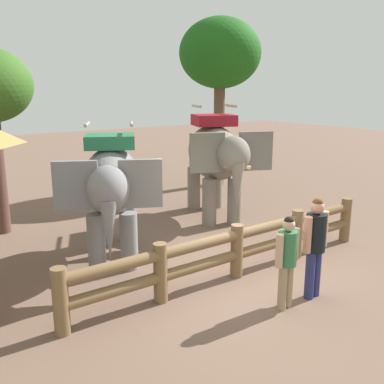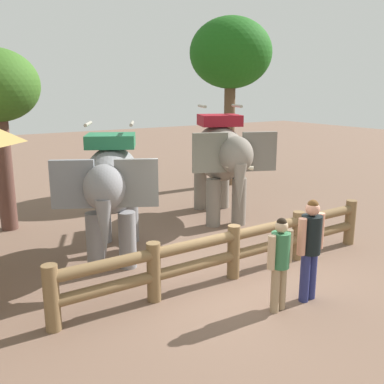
{
  "view_description": "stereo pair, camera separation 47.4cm",
  "coord_description": "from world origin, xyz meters",
  "px_view_note": "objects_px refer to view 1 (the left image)",
  "views": [
    {
      "loc": [
        -5.24,
        -5.67,
        3.58
      ],
      "look_at": [
        0.0,
        1.73,
        1.4
      ],
      "focal_mm": 40.72,
      "sensor_mm": 36.0,
      "label": 1
    },
    {
      "loc": [
        -4.85,
        -5.93,
        3.58
      ],
      "look_at": [
        0.0,
        1.73,
        1.4
      ],
      "focal_mm": 40.72,
      "sensor_mm": 36.0,
      "label": 2
    }
  ],
  "objects_px": {
    "elephant_near_left": "(112,185)",
    "tourist_woman_in_black": "(287,256)",
    "log_fence": "(237,247)",
    "tourist_man_in_blue": "(315,241)",
    "elephant_center": "(216,156)",
    "tree_far_left": "(220,55)"
  },
  "relations": [
    {
      "from": "elephant_near_left",
      "to": "elephant_center",
      "type": "distance_m",
      "value": 3.8
    },
    {
      "from": "tourist_man_in_blue",
      "to": "tree_far_left",
      "type": "xyz_separation_m",
      "value": [
        4.42,
        8.14,
        3.66
      ]
    },
    {
      "from": "elephant_near_left",
      "to": "tree_far_left",
      "type": "distance_m",
      "value": 8.48
    },
    {
      "from": "log_fence",
      "to": "tourist_man_in_blue",
      "type": "height_order",
      "value": "tourist_man_in_blue"
    },
    {
      "from": "elephant_near_left",
      "to": "log_fence",
      "type": "bearing_deg",
      "value": -55.28
    },
    {
      "from": "tourist_woman_in_black",
      "to": "tourist_man_in_blue",
      "type": "bearing_deg",
      "value": 0.26
    },
    {
      "from": "tourist_woman_in_black",
      "to": "elephant_near_left",
      "type": "bearing_deg",
      "value": 110.77
    },
    {
      "from": "log_fence",
      "to": "tourist_woman_in_black",
      "type": "relative_size",
      "value": 4.49
    },
    {
      "from": "elephant_center",
      "to": "tourist_man_in_blue",
      "type": "relative_size",
      "value": 2.08
    },
    {
      "from": "log_fence",
      "to": "elephant_center",
      "type": "xyz_separation_m",
      "value": [
        2.1,
        3.32,
        1.15
      ]
    },
    {
      "from": "tourist_man_in_blue",
      "to": "tree_far_left",
      "type": "distance_m",
      "value": 9.96
    },
    {
      "from": "tourist_man_in_blue",
      "to": "tree_far_left",
      "type": "relative_size",
      "value": 0.3
    },
    {
      "from": "elephant_near_left",
      "to": "tree_far_left",
      "type": "relative_size",
      "value": 0.56
    },
    {
      "from": "elephant_near_left",
      "to": "tourist_woman_in_black",
      "type": "xyz_separation_m",
      "value": [
        1.37,
        -3.61,
        -0.7
      ]
    },
    {
      "from": "tourist_man_in_blue",
      "to": "tree_far_left",
      "type": "bearing_deg",
      "value": 61.49
    },
    {
      "from": "tree_far_left",
      "to": "log_fence",
      "type": "bearing_deg",
      "value": -126.32
    },
    {
      "from": "elephant_near_left",
      "to": "tree_far_left",
      "type": "height_order",
      "value": "tree_far_left"
    },
    {
      "from": "log_fence",
      "to": "tree_far_left",
      "type": "relative_size",
      "value": 1.18
    },
    {
      "from": "elephant_near_left",
      "to": "tourist_woman_in_black",
      "type": "relative_size",
      "value": 2.13
    },
    {
      "from": "elephant_center",
      "to": "tourist_woman_in_black",
      "type": "distance_m",
      "value": 5.3
    },
    {
      "from": "log_fence",
      "to": "tourist_man_in_blue",
      "type": "distance_m",
      "value": 1.56
    },
    {
      "from": "tree_far_left",
      "to": "tourist_woman_in_black",
      "type": "bearing_deg",
      "value": -122.11
    }
  ]
}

